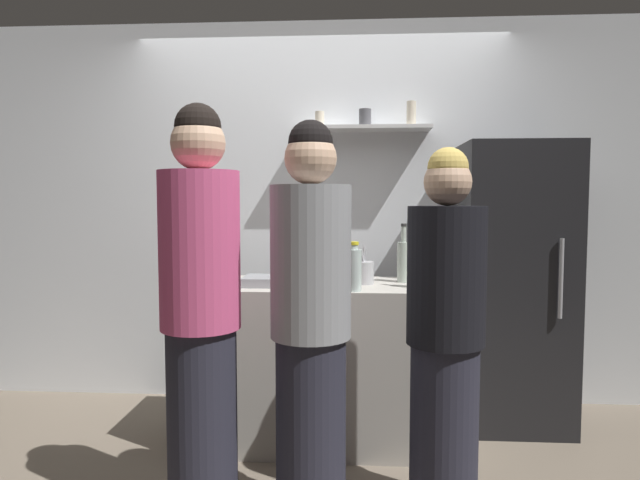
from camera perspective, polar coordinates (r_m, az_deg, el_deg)
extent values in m
cube|color=white|center=(3.85, 0.12, 2.78)|extent=(4.80, 0.10, 2.60)
cube|color=silver|center=(3.72, 4.67, 11.41)|extent=(0.86, 0.22, 0.02)
cylinder|color=beige|center=(3.73, -0.06, 12.36)|extent=(0.06, 0.06, 0.10)
cylinder|color=#4C4C51|center=(3.73, 4.67, 12.46)|extent=(0.08, 0.08, 0.11)
cylinder|color=beige|center=(3.75, 9.40, 12.74)|extent=(0.06, 0.06, 0.16)
cube|color=black|center=(3.62, 19.25, -4.43)|extent=(0.64, 0.58, 1.73)
cylinder|color=#99999E|center=(3.37, 23.62, -3.67)|extent=(0.02, 0.02, 0.45)
cube|color=#B7B2A8|center=(3.27, 0.00, -12.45)|extent=(1.44, 0.64, 0.91)
cube|color=gray|center=(3.11, -4.76, -4.23)|extent=(0.34, 0.24, 0.05)
cylinder|color=#B2B2B7|center=(3.16, 4.54, -3.39)|extent=(0.12, 0.12, 0.13)
cylinder|color=silver|center=(3.15, 4.53, -2.26)|extent=(0.02, 0.01, 0.18)
cylinder|color=silver|center=(3.17, 4.55, -2.37)|extent=(0.03, 0.01, 0.16)
cylinder|color=silver|center=(3.15, 4.46, -2.15)|extent=(0.01, 0.03, 0.19)
cylinder|color=silver|center=(3.15, 4.56, -2.48)|extent=(0.03, 0.01, 0.15)
cylinder|color=silver|center=(3.16, 4.32, -2.37)|extent=(0.02, 0.03, 0.16)
cylinder|color=#B2BFB2|center=(3.25, 8.61, -2.27)|extent=(0.07, 0.07, 0.23)
cylinder|color=#B2BFB2|center=(3.23, 8.64, 0.60)|extent=(0.03, 0.03, 0.09)
cylinder|color=#333333|center=(3.23, 8.65, 1.55)|extent=(0.03, 0.03, 0.02)
cylinder|color=#19471E|center=(3.05, 10.26, -2.96)|extent=(0.07, 0.07, 0.21)
cylinder|color=#19471E|center=(3.04, 10.29, -0.22)|extent=(0.03, 0.03, 0.09)
cylinder|color=black|center=(3.03, 10.30, 0.75)|extent=(0.03, 0.03, 0.02)
cylinder|color=silver|center=(2.90, 3.49, -3.14)|extent=(0.08, 0.08, 0.22)
cylinder|color=silver|center=(2.88, 3.50, -0.74)|extent=(0.05, 0.05, 0.02)
cylinder|color=yellow|center=(2.88, 3.50, -0.34)|extent=(0.05, 0.05, 0.02)
cylinder|color=#262633|center=(2.50, -0.95, -18.99)|extent=(0.30, 0.30, 0.81)
cylinder|color=gray|center=(2.32, -0.97, -2.25)|extent=(0.34, 0.34, 0.64)
sphere|color=#D8AD8C|center=(2.31, -0.99, 8.42)|extent=(0.22, 0.22, 0.22)
sphere|color=black|center=(2.32, -0.99, 10.04)|extent=(0.19, 0.19, 0.19)
cylinder|color=#262633|center=(2.56, -12.05, -18.10)|extent=(0.30, 0.30, 0.84)
cylinder|color=#D14C7F|center=(2.39, -12.31, -1.03)|extent=(0.34, 0.34, 0.67)
sphere|color=#D8AD8C|center=(2.39, -12.47, 9.74)|extent=(0.23, 0.23, 0.23)
sphere|color=black|center=(2.40, -12.50, 11.37)|extent=(0.19, 0.19, 0.19)
cylinder|color=#262633|center=(2.64, 12.65, -18.41)|extent=(0.30, 0.30, 0.76)
cylinder|color=black|center=(2.46, 12.89, -3.58)|extent=(0.34, 0.34, 0.60)
sphere|color=#D8AD8C|center=(2.44, 13.04, 5.85)|extent=(0.21, 0.21, 0.21)
sphere|color=#D8B759|center=(2.45, 13.07, 7.30)|extent=(0.18, 0.18, 0.18)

